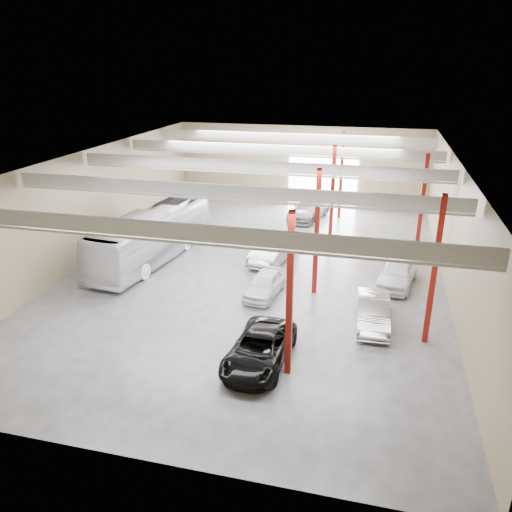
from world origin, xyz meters
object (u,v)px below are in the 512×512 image
at_px(black_sedan, 260,349).
at_px(car_row_c, 309,209).
at_px(car_row_a, 265,284).
at_px(coach_bus, 152,236).
at_px(car_right_near, 373,312).
at_px(car_right_far, 397,272).
at_px(car_row_b, 274,248).

bearing_deg(black_sedan, car_row_c, 96.37).
bearing_deg(black_sedan, car_row_a, 104.58).
bearing_deg(coach_bus, black_sedan, -40.50).
xyz_separation_m(car_right_near, car_right_far, (1.21, 5.20, 0.06)).
relative_size(car_row_b, car_row_c, 0.97).
xyz_separation_m(car_row_a, car_right_far, (7.10, 3.17, 0.11)).
bearing_deg(car_row_b, black_sedan, -71.68).
bearing_deg(car_row_b, car_row_c, 94.30).
height_order(black_sedan, car_row_b, car_row_b).
relative_size(coach_bus, car_row_a, 2.99).
height_order(car_row_c, car_right_far, car_row_c).
height_order(coach_bus, black_sedan, coach_bus).
relative_size(black_sedan, car_row_c, 0.94).
relative_size(coach_bus, car_row_b, 2.25).
bearing_deg(car_right_far, car_right_near, -91.87).
height_order(car_row_a, car_right_far, car_right_far).
bearing_deg(black_sedan, car_row_b, 102.69).
bearing_deg(black_sedan, car_right_near, 48.51).
bearing_deg(car_row_c, car_row_a, -76.49).
xyz_separation_m(coach_bus, car_right_near, (14.18, -5.52, -0.91)).
bearing_deg(car_row_c, coach_bus, -112.14).
distance_m(coach_bus, car_right_near, 15.24).
distance_m(black_sedan, car_right_near, 6.49).
height_order(coach_bus, car_row_c, coach_bus).
height_order(car_row_b, car_right_near, car_row_b).
relative_size(car_row_c, car_right_far, 1.18).
xyz_separation_m(black_sedan, car_right_near, (4.59, 4.59, 0.01)).
bearing_deg(car_row_c, car_right_far, -45.49).
relative_size(car_row_c, car_right_near, 1.23).
distance_m(coach_bus, car_row_b, 7.91).
bearing_deg(car_row_a, car_right_far, 30.23).
bearing_deg(coach_bus, car_right_near, -15.27).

